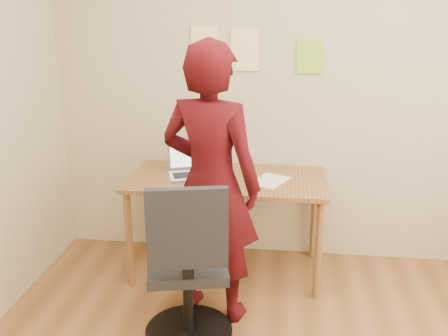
# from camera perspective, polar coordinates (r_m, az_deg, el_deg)

# --- Properties ---
(room) EXTENTS (3.58, 3.58, 2.78)m
(room) POSITION_cam_1_polar(r_m,az_deg,el_deg) (2.04, 6.48, 2.25)
(room) COLOR brown
(room) RESTS_ON ground
(desk) EXTENTS (1.40, 0.70, 0.74)m
(desk) POSITION_cam_1_polar(r_m,az_deg,el_deg) (3.59, 0.34, -2.42)
(desk) COLOR olive
(desk) RESTS_ON ground
(laptop) EXTENTS (0.42, 0.39, 0.25)m
(laptop) POSITION_cam_1_polar(r_m,az_deg,el_deg) (3.63, -3.65, 0.08)
(laptop) COLOR silver
(laptop) RESTS_ON desk
(paper_sheet) EXTENTS (0.31, 0.35, 0.00)m
(paper_sheet) POSITION_cam_1_polar(r_m,az_deg,el_deg) (3.52, 5.24, -1.45)
(paper_sheet) COLOR white
(paper_sheet) RESTS_ON desk
(phone) EXTENTS (0.10, 0.14, 0.01)m
(phone) POSITION_cam_1_polar(r_m,az_deg,el_deg) (3.35, 3.21, -2.31)
(phone) COLOR black
(phone) RESTS_ON desk
(wall_note_left) EXTENTS (0.21, 0.00, 0.30)m
(wall_note_left) POSITION_cam_1_polar(r_m,az_deg,el_deg) (3.77, -2.17, 13.69)
(wall_note_left) COLOR #F9E595
(wall_note_left) RESTS_ON room
(wall_note_mid) EXTENTS (0.21, 0.00, 0.30)m
(wall_note_mid) POSITION_cam_1_polar(r_m,az_deg,el_deg) (3.73, 2.41, 13.32)
(wall_note_mid) COLOR #F9E595
(wall_note_mid) RESTS_ON room
(wall_note_right) EXTENTS (0.18, 0.00, 0.24)m
(wall_note_right) POSITION_cam_1_polar(r_m,az_deg,el_deg) (3.73, 9.74, 12.43)
(wall_note_right) COLOR #9BE032
(wall_note_right) RESTS_ON room
(office_chair) EXTENTS (0.54, 0.55, 1.02)m
(office_chair) POSITION_cam_1_polar(r_m,az_deg,el_deg) (2.92, -4.15, -12.16)
(office_chair) COLOR black
(office_chair) RESTS_ON ground
(person) EXTENTS (0.73, 0.58, 1.74)m
(person) POSITION_cam_1_polar(r_m,az_deg,el_deg) (3.03, -1.53, -1.91)
(person) COLOR #3B080B
(person) RESTS_ON ground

